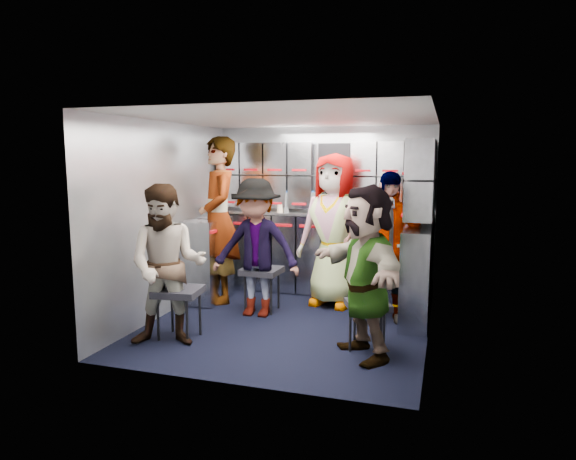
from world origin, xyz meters
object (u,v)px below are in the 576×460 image
(attendant_arc_c, at_px, (334,230))
(jump_seat_mid_left, at_px, (262,273))
(attendant_arc_d, at_px, (387,247))
(jump_seat_center, at_px, (337,267))
(attendant_arc_e, at_px, (366,272))
(jump_seat_near_left, at_px, (179,294))
(attendant_arc_a, at_px, (168,266))
(jump_seat_near_right, at_px, (368,307))
(attendant_arc_b, at_px, (256,248))
(jump_seat_mid_right, at_px, (388,277))
(attendant_standing, at_px, (219,220))

(attendant_arc_c, bearing_deg, jump_seat_mid_left, -134.18)
(attendant_arc_c, distance_m, attendant_arc_d, 0.77)
(jump_seat_center, bearing_deg, attendant_arc_e, -70.23)
(jump_seat_near_left, relative_size, attendant_arc_a, 0.33)
(jump_seat_near_right, xyz_separation_m, attendant_arc_c, (-0.60, 1.30, 0.50))
(attendant_arc_b, xyz_separation_m, attendant_arc_d, (1.37, 0.25, 0.04))
(jump_seat_center, xyz_separation_m, attendant_arc_e, (0.60, -1.66, 0.34))
(jump_seat_mid_right, xyz_separation_m, attendant_arc_b, (-1.37, -0.43, 0.32))
(attendant_arc_b, bearing_deg, attendant_standing, 144.47)
(jump_seat_near_right, bearing_deg, attendant_arc_a, -166.22)
(attendant_arc_b, distance_m, attendant_arc_c, 0.98)
(jump_seat_mid_left, height_order, attendant_arc_b, attendant_arc_b)
(attendant_standing, bearing_deg, attendant_arc_e, 24.15)
(jump_seat_center, bearing_deg, attendant_arc_d, -42.21)
(jump_seat_center, height_order, jump_seat_near_right, jump_seat_center)
(jump_seat_mid_right, bearing_deg, jump_seat_near_right, -92.85)
(jump_seat_center, relative_size, jump_seat_near_right, 1.03)
(attendant_standing, bearing_deg, attendant_arc_d, 51.91)
(attendant_standing, distance_m, attendant_arc_b, 0.78)
(jump_seat_near_right, height_order, attendant_arc_b, attendant_arc_b)
(attendant_arc_c, xyz_separation_m, attendant_arc_d, (0.65, -0.41, -0.09))
(jump_seat_mid_right, distance_m, attendant_arc_d, 0.41)
(jump_seat_mid_left, xyz_separation_m, attendant_arc_a, (-0.45, -1.25, 0.31))
(attendant_standing, relative_size, attendant_arc_d, 1.24)
(attendant_arc_a, distance_m, attendant_arc_d, 2.24)
(attendant_arc_b, distance_m, attendant_arc_d, 1.39)
(jump_seat_near_right, relative_size, attendant_arc_b, 0.32)
(jump_seat_near_left, distance_m, jump_seat_center, 2.08)
(jump_seat_mid_right, distance_m, attendant_standing, 2.06)
(attendant_arc_b, bearing_deg, jump_seat_mid_left, 87.92)
(jump_seat_near_right, distance_m, attendant_arc_b, 1.50)
(jump_seat_center, height_order, attendant_arc_b, attendant_arc_b)
(jump_seat_center, distance_m, jump_seat_near_right, 1.59)
(jump_seat_mid_right, relative_size, attendant_arc_d, 0.30)
(jump_seat_near_right, relative_size, attendant_arc_d, 0.30)
(attendant_arc_a, bearing_deg, attendant_arc_e, -9.28)
(jump_seat_near_left, bearing_deg, attendant_arc_b, 63.37)
(attendant_arc_a, bearing_deg, jump_seat_near_right, -3.63)
(attendant_arc_c, bearing_deg, attendant_arc_d, -19.90)
(jump_seat_near_right, distance_m, attendant_arc_d, 0.98)
(jump_seat_center, bearing_deg, attendant_standing, -162.45)
(jump_seat_center, relative_size, attendant_arc_c, 0.28)
(jump_seat_near_left, bearing_deg, jump_seat_center, 56.02)
(jump_seat_near_right, distance_m, attendant_standing, 2.28)
(jump_seat_mid_right, xyz_separation_m, attendant_arc_d, (0.00, -0.18, 0.37))
(jump_seat_near_right, bearing_deg, attendant_arc_c, 114.67)
(jump_seat_mid_left, bearing_deg, attendant_arc_a, -109.66)
(jump_seat_near_right, distance_m, attendant_arc_c, 1.51)
(jump_seat_mid_right, xyz_separation_m, attendant_arc_c, (-0.65, 0.23, 0.46))
(jump_seat_mid_left, xyz_separation_m, attendant_arc_e, (1.31, -1.00, 0.32))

